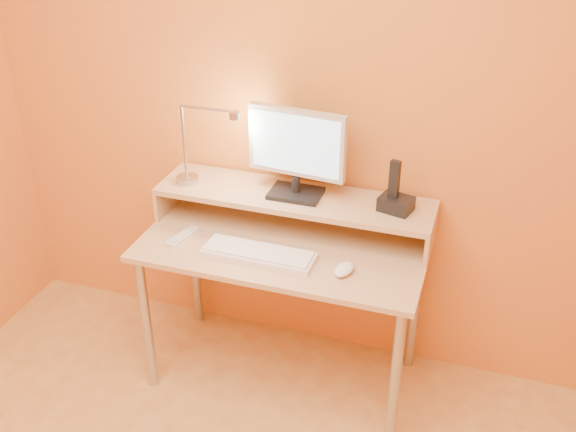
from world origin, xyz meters
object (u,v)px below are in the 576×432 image
(phone_dock, at_px, (396,204))
(monitor_panel, at_px, (297,143))
(keyboard, at_px, (259,254))
(remote_control, at_px, (183,237))
(mouse, at_px, (344,269))
(lamp_base, at_px, (187,179))

(phone_dock, bearing_deg, monitor_panel, -167.04)
(keyboard, relative_size, remote_control, 2.79)
(monitor_panel, bearing_deg, keyboard, -98.35)
(keyboard, distance_m, mouse, 0.36)
(monitor_panel, height_order, mouse, monitor_panel)
(phone_dock, relative_size, remote_control, 0.79)
(lamp_base, height_order, remote_control, lamp_base)
(keyboard, distance_m, remote_control, 0.36)
(lamp_base, bearing_deg, keyboard, -29.62)
(lamp_base, xyz_separation_m, phone_dock, (0.92, 0.03, 0.02))
(monitor_panel, bearing_deg, phone_dock, 4.45)
(mouse, bearing_deg, lamp_base, 177.21)
(phone_dock, height_order, mouse, phone_dock)
(phone_dock, bearing_deg, remote_control, -150.03)
(lamp_base, bearing_deg, remote_control, -72.57)
(keyboard, bearing_deg, monitor_panel, 76.88)
(lamp_base, relative_size, phone_dock, 0.77)
(monitor_panel, bearing_deg, mouse, -39.28)
(keyboard, bearing_deg, mouse, -0.25)
(mouse, relative_size, remote_control, 0.68)
(mouse, bearing_deg, phone_dock, 78.18)
(keyboard, bearing_deg, lamp_base, 151.40)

